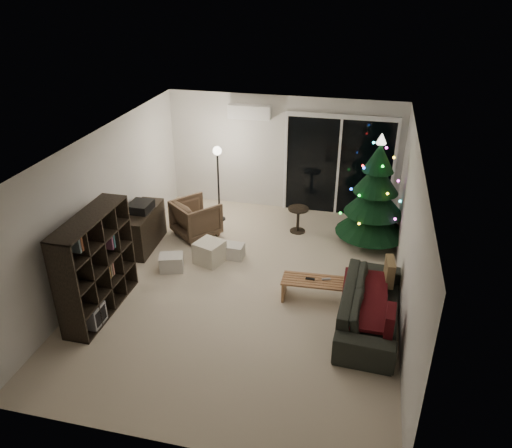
{
  "coord_description": "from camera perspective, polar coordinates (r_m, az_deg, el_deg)",
  "views": [
    {
      "loc": [
        1.77,
        -6.81,
        4.82
      ],
      "look_at": [
        0.1,
        0.3,
        1.05
      ],
      "focal_mm": 35.0,
      "sensor_mm": 36.0,
      "label": 1
    }
  ],
  "objects": [
    {
      "name": "coffee_table",
      "position": [
        8.16,
        7.2,
        -7.53
      ],
      "size": [
        1.21,
        0.48,
        0.38
      ],
      "primitive_type": null,
      "rotation": [
        0.0,
        0.0,
        0.05
      ],
      "color": "#AA7D4D",
      "rests_on": "floor"
    },
    {
      "name": "christmas_tree",
      "position": [
        9.56,
        13.48,
        3.65
      ],
      "size": [
        1.72,
        1.72,
        2.21
      ],
      "primitive_type": "cone",
      "rotation": [
        0.0,
        0.0,
        -0.31
      ],
      "color": "black",
      "rests_on": "floor"
    },
    {
      "name": "cardboard_box_b",
      "position": [
        9.27,
        -2.62,
        -3.1
      ],
      "size": [
        0.39,
        0.3,
        0.27
      ],
      "primitive_type": "cube",
      "rotation": [
        0.0,
        0.0,
        -0.03
      ],
      "color": "silver",
      "rests_on": "floor"
    },
    {
      "name": "media_cabinet",
      "position": [
        9.74,
        -12.78,
        -0.52
      ],
      "size": [
        0.51,
        1.24,
        0.76
      ],
      "primitive_type": "cube",
      "rotation": [
        0.0,
        0.0,
        0.04
      ],
      "color": "black",
      "rests_on": "floor"
    },
    {
      "name": "ottoman",
      "position": [
        9.12,
        -5.33,
        -3.21
      ],
      "size": [
        0.58,
        0.58,
        0.41
      ],
      "primitive_type": "cube",
      "rotation": [
        0.0,
        0.0,
        -0.34
      ],
      "color": "beige",
      "rests_on": "floor"
    },
    {
      "name": "cushion_b",
      "position": [
        7.07,
        15.03,
        -10.82
      ],
      "size": [
        0.15,
        0.42,
        0.41
      ],
      "primitive_type": "cube",
      "rotation": [
        0.0,
        0.0,
        -0.07
      ],
      "color": "#440F17",
      "rests_on": "sofa"
    },
    {
      "name": "sofa_throw",
      "position": [
        7.65,
        12.28,
        -8.28
      ],
      "size": [
        0.67,
        1.54,
        0.05
      ],
      "primitive_type": "cube",
      "color": "#440F17",
      "rests_on": "sofa"
    },
    {
      "name": "remote_b",
      "position": [
        8.08,
        8.03,
        -6.26
      ],
      "size": [
        0.14,
        0.08,
        0.02
      ],
      "primitive_type": "cube",
      "rotation": [
        0.0,
        0.0,
        0.35
      ],
      "color": "slate",
      "rests_on": "coffee_table"
    },
    {
      "name": "cushion_a",
      "position": [
        8.14,
        15.0,
        -5.26
      ],
      "size": [
        0.16,
        0.42,
        0.41
      ],
      "primitive_type": "cube",
      "rotation": [
        0.0,
        0.0,
        0.09
      ],
      "color": "olive",
      "rests_on": "sofa"
    },
    {
      "name": "side_table",
      "position": [
        10.13,
        4.81,
        0.48
      ],
      "size": [
        0.53,
        0.53,
        0.52
      ],
      "primitive_type": "cylinder",
      "rotation": [
        0.0,
        0.0,
        -0.3
      ],
      "color": "black",
      "rests_on": "floor"
    },
    {
      "name": "sofa",
      "position": [
        7.73,
        12.93,
        -9.19
      ],
      "size": [
        0.94,
        2.17,
        0.62
      ],
      "primitive_type": "imported",
      "rotation": [
        0.0,
        0.0,
        1.52
      ],
      "color": "#272A24",
      "rests_on": "floor"
    },
    {
      "name": "stereo",
      "position": [
        9.54,
        -13.06,
        1.94
      ],
      "size": [
        0.39,
        0.46,
        0.16
      ],
      "primitive_type": "cube",
      "color": "black",
      "rests_on": "media_cabinet"
    },
    {
      "name": "armchair",
      "position": [
        10.01,
        -6.86,
        0.69
      ],
      "size": [
        1.12,
        1.13,
        0.74
      ],
      "primitive_type": "imported",
      "rotation": [
        0.0,
        0.0,
        2.46
      ],
      "color": "#4B3C2B",
      "rests_on": "floor"
    },
    {
      "name": "room",
      "position": [
        9.22,
        3.85,
        2.89
      ],
      "size": [
        6.5,
        7.51,
        2.6
      ],
      "color": "beige",
      "rests_on": "ground"
    },
    {
      "name": "floor_lamp",
      "position": [
        10.4,
        -4.31,
        4.39
      ],
      "size": [
        0.25,
        0.25,
        1.56
      ],
      "primitive_type": "cylinder",
      "color": "black",
      "rests_on": "floor"
    },
    {
      "name": "bookshelf",
      "position": [
        8.03,
        -19.07,
        -4.28
      ],
      "size": [
        0.97,
        1.68,
        1.64
      ],
      "primitive_type": null,
      "rotation": [
        0.0,
        0.0,
        0.37
      ],
      "color": "black",
      "rests_on": "floor"
    },
    {
      "name": "cardboard_box_a",
      "position": [
        9.01,
        -9.64,
        -4.37
      ],
      "size": [
        0.49,
        0.43,
        0.29
      ],
      "primitive_type": "cube",
      "rotation": [
        0.0,
        0.0,
        0.32
      ],
      "color": "silver",
      "rests_on": "floor"
    },
    {
      "name": "remote_a",
      "position": [
        8.06,
        6.21,
        -6.25
      ],
      "size": [
        0.15,
        0.04,
        0.02
      ],
      "primitive_type": "cube",
      "color": "black",
      "rests_on": "coffee_table"
    }
  ]
}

